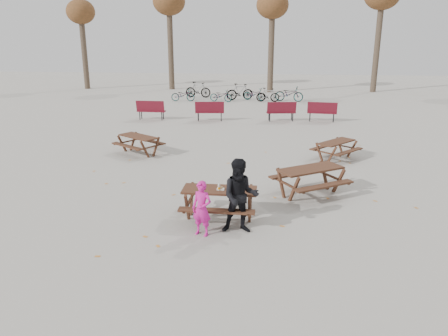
# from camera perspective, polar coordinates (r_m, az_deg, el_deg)

# --- Properties ---
(ground) EXTENTS (80.00, 80.00, 0.00)m
(ground) POSITION_cam_1_polar(r_m,az_deg,el_deg) (10.91, -0.58, -6.57)
(ground) COLOR gray
(ground) RESTS_ON ground
(main_picnic_table) EXTENTS (1.80, 1.45, 0.78)m
(main_picnic_table) POSITION_cam_1_polar(r_m,az_deg,el_deg) (10.69, -0.59, -3.70)
(main_picnic_table) COLOR #341D13
(main_picnic_table) RESTS_ON ground
(food_tray) EXTENTS (0.18, 0.11, 0.03)m
(food_tray) POSITION_cam_1_polar(r_m,az_deg,el_deg) (10.56, -0.45, -2.76)
(food_tray) COLOR white
(food_tray) RESTS_ON main_picnic_table
(bread_roll) EXTENTS (0.14, 0.06, 0.05)m
(bread_roll) POSITION_cam_1_polar(r_m,az_deg,el_deg) (10.55, -0.45, -2.55)
(bread_roll) COLOR tan
(bread_roll) RESTS_ON food_tray
(soda_bottle) EXTENTS (0.07, 0.07, 0.17)m
(soda_bottle) POSITION_cam_1_polar(r_m,az_deg,el_deg) (10.51, -0.66, -2.56)
(soda_bottle) COLOR silver
(soda_bottle) RESTS_ON main_picnic_table
(child) EXTENTS (0.54, 0.44, 1.28)m
(child) POSITION_cam_1_polar(r_m,az_deg,el_deg) (9.83, -2.91, -5.32)
(child) COLOR #CF198B
(child) RESTS_ON ground
(adult) EXTENTS (0.92, 0.75, 1.75)m
(adult) POSITION_cam_1_polar(r_m,az_deg,el_deg) (9.89, 2.15, -3.71)
(adult) COLOR black
(adult) RESTS_ON ground
(picnic_table_east) EXTENTS (2.37, 2.26, 0.80)m
(picnic_table_east) POSITION_cam_1_polar(r_m,az_deg,el_deg) (12.54, 11.17, -1.74)
(picnic_table_east) COLOR #341D13
(picnic_table_east) RESTS_ON ground
(picnic_table_north) EXTENTS (2.07, 1.99, 0.70)m
(picnic_table_north) POSITION_cam_1_polar(r_m,az_deg,el_deg) (16.86, -11.06, 2.98)
(picnic_table_north) COLOR #341D13
(picnic_table_north) RESTS_ON ground
(picnic_table_far) EXTENTS (1.96, 1.99, 0.67)m
(picnic_table_far) POSITION_cam_1_polar(r_m,az_deg,el_deg) (16.35, 14.42, 2.26)
(picnic_table_far) COLOR #341D13
(picnic_table_far) RESTS_ON ground
(park_bench_row) EXTENTS (10.51, 1.11, 1.03)m
(park_bench_row) POSITION_cam_1_polar(r_m,az_deg,el_deg) (22.96, 2.17, 7.47)
(park_bench_row) COLOR maroon
(park_bench_row) RESTS_ON ground
(bicycle_row) EXTENTS (8.90, 2.61, 1.11)m
(bicycle_row) POSITION_cam_1_polar(r_m,az_deg,el_deg) (30.13, 1.89, 9.75)
(bicycle_row) COLOR black
(bicycle_row) RESTS_ON ground
(tree_row) EXTENTS (32.17, 3.52, 8.26)m
(tree_row) POSITION_cam_1_polar(r_m,az_deg,el_deg) (35.11, 6.17, 20.06)
(tree_row) COLOR #382B21
(tree_row) RESTS_ON ground
(fallen_leaves) EXTENTS (11.00, 11.00, 0.01)m
(fallen_leaves) POSITION_cam_1_polar(r_m,az_deg,el_deg) (13.19, 2.88, -2.29)
(fallen_leaves) COLOR #C5792F
(fallen_leaves) RESTS_ON ground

